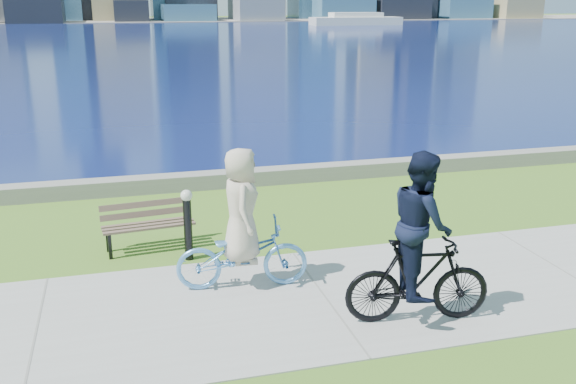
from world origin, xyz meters
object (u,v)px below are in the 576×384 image
bollard_lamp (188,220)px  cyclist_man (420,253)px  cyclist_woman (242,237)px  park_bench (148,222)px

bollard_lamp → cyclist_man: bearing=-47.9°
bollard_lamp → cyclist_woman: cyclist_woman is taller
park_bench → bollard_lamp: 0.95m
park_bench → bollard_lamp: (0.62, -0.69, 0.20)m
park_bench → cyclist_woman: size_ratio=0.75×
park_bench → cyclist_woman: cyclist_woman is taller
park_bench → bollard_lamp: bearing=-53.7°
cyclist_woman → park_bench: bearing=39.0°
park_bench → cyclist_man: cyclist_man is taller
bollard_lamp → cyclist_woman: size_ratio=0.57×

